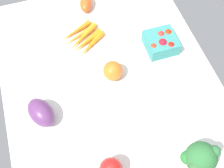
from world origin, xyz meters
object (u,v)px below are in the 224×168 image
(carrot_bunch, at_px, (83,39))
(berry_basket, at_px, (161,42))
(heirloom_tomato_orange, at_px, (113,71))
(eggplant, at_px, (41,113))
(broccoli_head, at_px, (200,159))
(roma_tomato, at_px, (86,3))

(carrot_bunch, height_order, berry_basket, berry_basket)
(heirloom_tomato_orange, height_order, berry_basket, heirloom_tomato_orange)
(carrot_bunch, height_order, eggplant, eggplant)
(broccoli_head, bearing_deg, heirloom_tomato_orange, -160.56)
(heirloom_tomato_orange, xyz_separation_m, roma_tomato, (-0.36, -0.00, -0.01))
(carrot_bunch, bearing_deg, broccoli_head, 18.96)
(roma_tomato, bearing_deg, berry_basket, -124.00)
(heirloom_tomato_orange, height_order, carrot_bunch, heirloom_tomato_orange)
(broccoli_head, xyz_separation_m, heirloom_tomato_orange, (-0.39, -0.14, -0.05))
(roma_tomato, xyz_separation_m, carrot_bunch, (0.17, -0.06, -0.01))
(broccoli_head, xyz_separation_m, roma_tomato, (-0.75, -0.14, -0.06))
(heirloom_tomato_orange, distance_m, carrot_bunch, 0.20)
(heirloom_tomato_orange, height_order, eggplant, eggplant)
(broccoli_head, relative_size, roma_tomato, 1.35)
(roma_tomato, relative_size, berry_basket, 0.85)
(carrot_bunch, relative_size, berry_basket, 1.63)
(heirloom_tomato_orange, relative_size, berry_basket, 0.63)
(broccoli_head, height_order, heirloom_tomato_orange, broccoli_head)
(carrot_bunch, xyz_separation_m, eggplant, (0.28, -0.21, 0.02))
(broccoli_head, height_order, carrot_bunch, broccoli_head)
(carrot_bunch, bearing_deg, heirloom_tomato_orange, 17.97)
(roma_tomato, bearing_deg, broccoli_head, -150.18)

